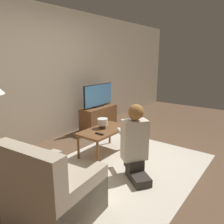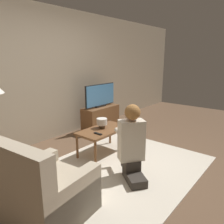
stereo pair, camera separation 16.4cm
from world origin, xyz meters
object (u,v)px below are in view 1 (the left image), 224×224
Objects in this scene: tv at (98,95)px; armchair at (53,195)px; coffee_table at (104,132)px; person_kneeling at (135,140)px; table_lamp at (102,122)px.

tv is 1.03× the size of armchair.
person_kneeling is (-0.32, -0.80, 0.14)m from coffee_table.
coffee_table is 0.17m from table_lamp.
armchair is at bearing -157.97° from table_lamp.
coffee_table is at bearing -117.19° from table_lamp.
armchair is 4.94× the size of table_lamp.
person_kneeling is (1.22, -0.23, 0.26)m from armchair.
coffee_table is at bearing -75.71° from armchair.
table_lamp reaches higher than coffee_table.
table_lamp is (1.57, 0.64, 0.27)m from armchair.
coffee_table is 1.04× the size of armchair.
table_lamp is (0.03, 0.06, 0.15)m from coffee_table.
person_kneeling is at bearing -106.68° from armchair.
person_kneeling is at bearing -112.38° from table_lamp.
person_kneeling is at bearing -111.98° from coffee_table.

